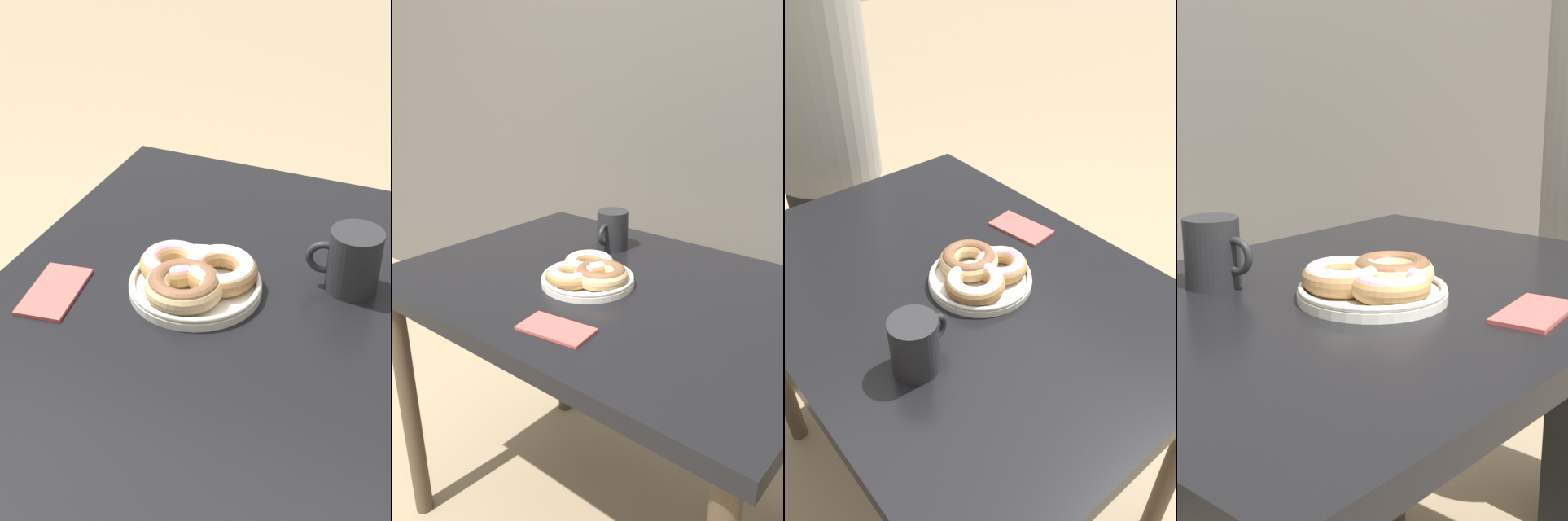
% 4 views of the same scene
% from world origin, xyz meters
% --- Properties ---
extents(dining_table, '(1.04, 0.76, 0.78)m').
position_xyz_m(dining_table, '(0.00, 0.34, 0.68)').
color(dining_table, black).
rests_on(dining_table, ground_plane).
extents(donut_plate, '(0.23, 0.24, 0.06)m').
position_xyz_m(donut_plate, '(-0.04, 0.30, 0.80)').
color(donut_plate, silver).
rests_on(donut_plate, dining_table).
extents(coffee_mug, '(0.09, 0.12, 0.11)m').
position_xyz_m(coffee_mug, '(-0.15, 0.53, 0.83)').
color(coffee_mug, '#232326').
rests_on(coffee_mug, dining_table).
extents(napkin, '(0.16, 0.10, 0.01)m').
position_xyz_m(napkin, '(0.06, 0.08, 0.78)').
color(napkin, '#BC4C47').
rests_on(napkin, dining_table).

